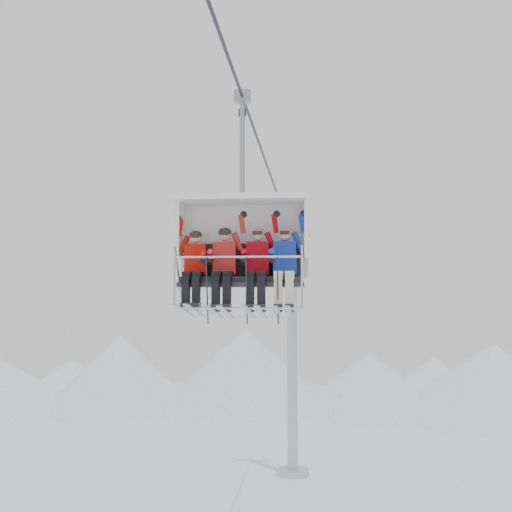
# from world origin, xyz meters

# --- Properties ---
(ridgeline) EXTENTS (72.00, 21.00, 7.00)m
(ridgeline) POSITION_xyz_m (-1.58, 42.05, 2.84)
(ridgeline) COLOR white
(ridgeline) RESTS_ON ground
(lift_tower_right) EXTENTS (2.00, 1.80, 13.48)m
(lift_tower_right) POSITION_xyz_m (0.00, 22.00, 5.78)
(lift_tower_right) COLOR #B1B4B9
(lift_tower_right) RESTS_ON ground
(haul_cable) EXTENTS (0.06, 50.00, 0.06)m
(haul_cable) POSITION_xyz_m (0.00, 0.00, 13.30)
(haul_cable) COLOR #2E2E33
(haul_cable) RESTS_ON lift_tower_left
(chairlift_carrier) EXTENTS (2.36, 1.17, 3.98)m
(chairlift_carrier) POSITION_xyz_m (0.00, -2.58, 10.67)
(chairlift_carrier) COLOR black
(chairlift_carrier) RESTS_ON haul_cable
(skier_far_left) EXTENTS (0.38, 1.69, 1.54)m
(skier_far_left) POSITION_xyz_m (-0.83, -2.89, 10.18)
(skier_far_left) COLOR red
(skier_far_left) RESTS_ON chairlift_carrier
(skier_center_left) EXTENTS (0.41, 1.69, 1.61)m
(skier_center_left) POSITION_xyz_m (-0.30, -2.89, 10.21)
(skier_center_left) COLOR red
(skier_center_left) RESTS_ON chairlift_carrier
(skier_center_right) EXTENTS (0.41, 1.69, 1.61)m
(skier_center_right) POSITION_xyz_m (0.29, -2.89, 10.21)
(skier_center_right) COLOR #A50511
(skier_center_right) RESTS_ON chairlift_carrier
(skier_far_right) EXTENTS (0.41, 1.69, 1.61)m
(skier_far_right) POSITION_xyz_m (0.77, -2.89, 10.21)
(skier_far_right) COLOR #1632A3
(skier_far_right) RESTS_ON chairlift_carrier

